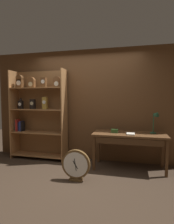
% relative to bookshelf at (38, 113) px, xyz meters
% --- Properties ---
extents(ground_plane, '(10.00, 10.00, 0.00)m').
position_rel_bookshelf_xyz_m(ground_plane, '(1.20, -1.15, -1.12)').
color(ground_plane, '#3D2D21').
extents(back_wood_panel, '(4.80, 0.05, 2.60)m').
position_rel_bookshelf_xyz_m(back_wood_panel, '(1.20, 0.21, 0.18)').
color(back_wood_panel, brown).
rests_on(back_wood_panel, ground).
extents(bookshelf, '(1.36, 0.39, 2.13)m').
position_rel_bookshelf_xyz_m(bookshelf, '(0.00, 0.00, 0.00)').
color(bookshelf, '#9E6B3D').
rests_on(bookshelf, ground).
extents(workbench, '(1.48, 0.60, 0.74)m').
position_rel_bookshelf_xyz_m(workbench, '(2.18, -0.23, -0.46)').
color(workbench, brown).
rests_on(workbench, ground).
extents(desk_lamp, '(0.20, 0.20, 0.48)m').
position_rel_bookshelf_xyz_m(desk_lamp, '(2.70, -0.11, -0.06)').
color(desk_lamp, '#1E472D').
rests_on(desk_lamp, workbench).
extents(toolbox_small, '(0.14, 0.09, 0.08)m').
position_rel_bookshelf_xyz_m(toolbox_small, '(1.88, -0.20, -0.34)').
color(toolbox_small, '#2D5123').
rests_on(toolbox_small, workbench).
extents(open_repair_manual, '(0.17, 0.23, 0.02)m').
position_rel_bookshelf_xyz_m(open_repair_manual, '(2.21, -0.31, -0.36)').
color(open_repair_manual, silver).
rests_on(open_repair_manual, workbench).
extents(round_clock_large, '(0.52, 0.11, 0.56)m').
position_rel_bookshelf_xyz_m(round_clock_large, '(1.28, -1.00, -0.83)').
color(round_clock_large, brown).
rests_on(round_clock_large, ground).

